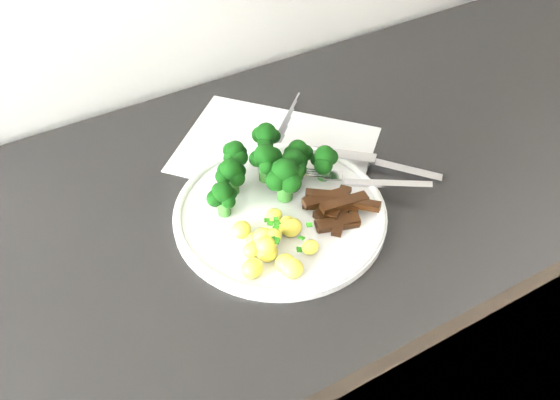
{
  "coord_description": "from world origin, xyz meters",
  "views": [
    {
      "loc": [
        -0.43,
        1.16,
        1.43
      ],
      "look_at": [
        -0.16,
        1.65,
        0.89
      ],
      "focal_mm": 39.2,
      "sensor_mm": 36.0,
      "label": 1
    }
  ],
  "objects_px": {
    "fork": "(369,181)",
    "potatoes": "(272,243)",
    "counter": "(297,351)",
    "plate": "(280,212)",
    "recipe_paper": "(276,149)",
    "beef_strips": "(337,207)",
    "broccoli": "(271,165)",
    "knife": "(384,166)"
  },
  "relations": [
    {
      "from": "counter",
      "to": "plate",
      "type": "bearing_deg",
      "value": -145.61
    },
    {
      "from": "beef_strips",
      "to": "potatoes",
      "type": "bearing_deg",
      "value": -170.96
    },
    {
      "from": "fork",
      "to": "plate",
      "type": "bearing_deg",
      "value": 172.33
    },
    {
      "from": "beef_strips",
      "to": "plate",
      "type": "bearing_deg",
      "value": 149.0
    },
    {
      "from": "beef_strips",
      "to": "fork",
      "type": "distance_m",
      "value": 0.07
    },
    {
      "from": "plate",
      "to": "beef_strips",
      "type": "xyz_separation_m",
      "value": [
        0.06,
        -0.04,
        0.01
      ]
    },
    {
      "from": "fork",
      "to": "knife",
      "type": "distance_m",
      "value": 0.05
    },
    {
      "from": "counter",
      "to": "fork",
      "type": "height_order",
      "value": "fork"
    },
    {
      "from": "counter",
      "to": "knife",
      "type": "bearing_deg",
      "value": -17.02
    },
    {
      "from": "counter",
      "to": "beef_strips",
      "type": "relative_size",
      "value": 25.05
    },
    {
      "from": "recipe_paper",
      "to": "beef_strips",
      "type": "xyz_separation_m",
      "value": [
        0.0,
        -0.16,
        0.02
      ]
    },
    {
      "from": "counter",
      "to": "knife",
      "type": "xyz_separation_m",
      "value": [
        0.11,
        -0.03,
        0.44
      ]
    },
    {
      "from": "plate",
      "to": "knife",
      "type": "distance_m",
      "value": 0.17
    },
    {
      "from": "potatoes",
      "to": "fork",
      "type": "distance_m",
      "value": 0.18
    },
    {
      "from": "plate",
      "to": "beef_strips",
      "type": "distance_m",
      "value": 0.07
    },
    {
      "from": "knife",
      "to": "counter",
      "type": "bearing_deg",
      "value": 162.98
    },
    {
      "from": "counter",
      "to": "broccoli",
      "type": "height_order",
      "value": "broccoli"
    },
    {
      "from": "broccoli",
      "to": "fork",
      "type": "relative_size",
      "value": 1.31
    },
    {
      "from": "counter",
      "to": "recipe_paper",
      "type": "xyz_separation_m",
      "value": [
        0.0,
        0.08,
        0.43
      ]
    },
    {
      "from": "fork",
      "to": "knife",
      "type": "bearing_deg",
      "value": 27.66
    },
    {
      "from": "broccoli",
      "to": "fork",
      "type": "bearing_deg",
      "value": -29.64
    },
    {
      "from": "broccoli",
      "to": "potatoes",
      "type": "relative_size",
      "value": 1.73
    },
    {
      "from": "counter",
      "to": "fork",
      "type": "bearing_deg",
      "value": -39.44
    },
    {
      "from": "knife",
      "to": "plate",
      "type": "bearing_deg",
      "value": -178.18
    },
    {
      "from": "recipe_paper",
      "to": "potatoes",
      "type": "height_order",
      "value": "potatoes"
    },
    {
      "from": "broccoli",
      "to": "fork",
      "type": "distance_m",
      "value": 0.13
    },
    {
      "from": "recipe_paper",
      "to": "broccoli",
      "type": "height_order",
      "value": "broccoli"
    },
    {
      "from": "recipe_paper",
      "to": "counter",
      "type": "bearing_deg",
      "value": -92.48
    },
    {
      "from": "potatoes",
      "to": "fork",
      "type": "relative_size",
      "value": 0.76
    },
    {
      "from": "potatoes",
      "to": "beef_strips",
      "type": "distance_m",
      "value": 0.11
    },
    {
      "from": "counter",
      "to": "recipe_paper",
      "type": "height_order",
      "value": "recipe_paper"
    },
    {
      "from": "recipe_paper",
      "to": "plate",
      "type": "bearing_deg",
      "value": -117.04
    },
    {
      "from": "broccoli",
      "to": "fork",
      "type": "xyz_separation_m",
      "value": [
        0.11,
        -0.07,
        -0.03
      ]
    },
    {
      "from": "recipe_paper",
      "to": "fork",
      "type": "bearing_deg",
      "value": -64.52
    },
    {
      "from": "plate",
      "to": "fork",
      "type": "bearing_deg",
      "value": -7.67
    },
    {
      "from": "fork",
      "to": "beef_strips",
      "type": "bearing_deg",
      "value": -162.97
    },
    {
      "from": "fork",
      "to": "recipe_paper",
      "type": "bearing_deg",
      "value": 115.48
    },
    {
      "from": "fork",
      "to": "potatoes",
      "type": "bearing_deg",
      "value": -167.82
    },
    {
      "from": "fork",
      "to": "knife",
      "type": "relative_size",
      "value": 0.86
    },
    {
      "from": "recipe_paper",
      "to": "fork",
      "type": "xyz_separation_m",
      "value": [
        0.07,
        -0.14,
        0.02
      ]
    },
    {
      "from": "counter",
      "to": "potatoes",
      "type": "bearing_deg",
      "value": -137.03
    },
    {
      "from": "beef_strips",
      "to": "fork",
      "type": "height_order",
      "value": "beef_strips"
    }
  ]
}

